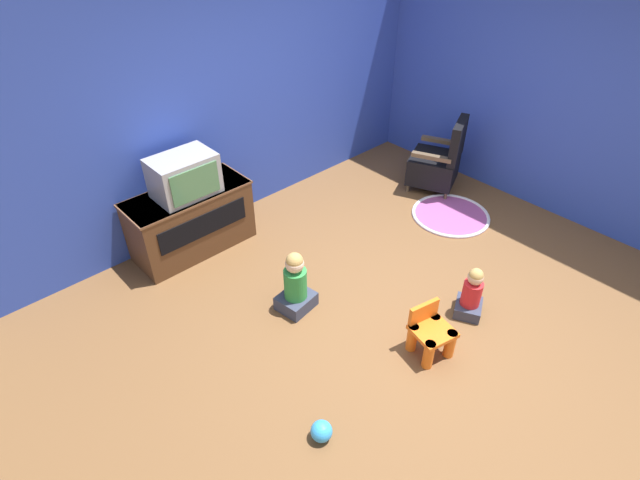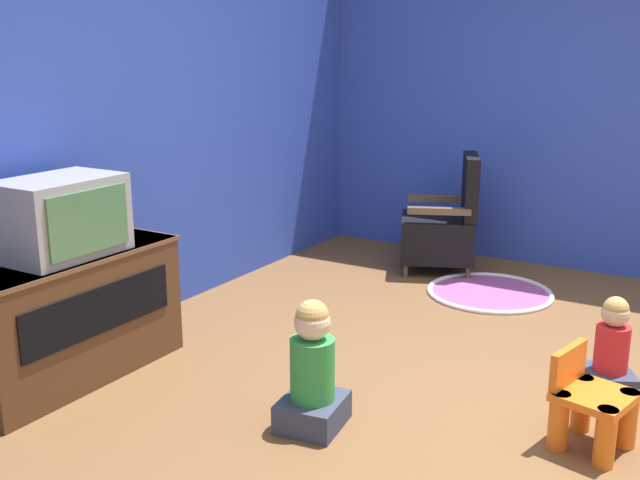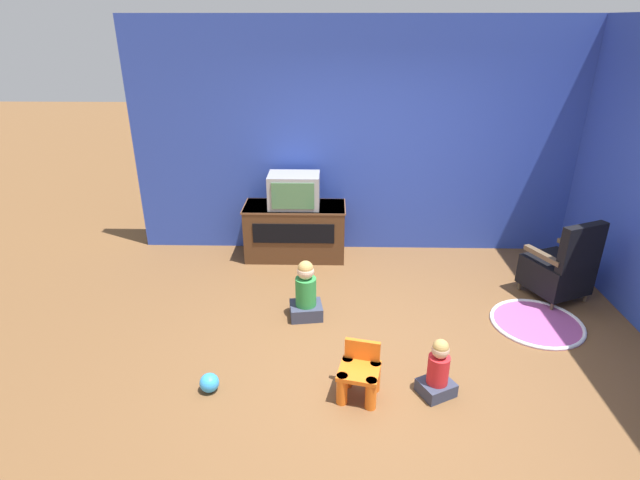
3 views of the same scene
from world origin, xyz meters
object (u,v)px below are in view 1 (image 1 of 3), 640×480
object	(u,v)px
black_armchair	(438,163)
toy_ball	(321,431)
child_watching_left	(471,295)
child_watching_center	(295,285)
tv_cabinet	(191,220)
television	(184,176)
yellow_kid_chair	(430,335)

from	to	relation	value
black_armchair	toy_ball	xyz separation A→B (m)	(-3.43, -1.58, -0.27)
child_watching_left	child_watching_center	distance (m)	1.58
tv_cabinet	child_watching_center	xyz separation A→B (m)	(0.21, -1.43, -0.08)
child_watching_center	toy_ball	size ratio (longest dim) A/B	3.96
child_watching_left	child_watching_center	xyz separation A→B (m)	(-1.11, 1.13, 0.05)
television	child_watching_center	world-z (taller)	television
yellow_kid_chair	toy_ball	bearing A→B (deg)	-168.06
television	child_watching_left	xyz separation A→B (m)	(1.32, -2.52, -0.67)
yellow_kid_chair	child_watching_center	world-z (taller)	child_watching_center
black_armchair	child_watching_center	world-z (taller)	black_armchair
tv_cabinet	child_watching_center	world-z (taller)	tv_cabinet
yellow_kid_chair	child_watching_center	size ratio (longest dim) A/B	0.70
tv_cabinet	yellow_kid_chair	size ratio (longest dim) A/B	2.84
tv_cabinet	toy_ball	bearing A→B (deg)	-101.61
black_armchair	yellow_kid_chair	bearing A→B (deg)	12.06
black_armchair	toy_ball	world-z (taller)	black_armchair
television	toy_ball	distance (m)	2.71
tv_cabinet	television	xyz separation A→B (m)	(-0.00, -0.03, 0.54)
television	yellow_kid_chair	distance (m)	2.73
yellow_kid_chair	toy_ball	xyz separation A→B (m)	(-1.22, 0.02, -0.11)
yellow_kid_chair	television	bearing A→B (deg)	117.88
child_watching_center	yellow_kid_chair	bearing A→B (deg)	-75.65
black_armchair	child_watching_left	bearing A→B (deg)	20.91
yellow_kid_chair	child_watching_left	size ratio (longest dim) A/B	0.86
black_armchair	toy_ball	size ratio (longest dim) A/B	5.85
yellow_kid_chair	child_watching_center	xyz separation A→B (m)	(-0.48, 1.16, 0.08)
child_watching_left	child_watching_center	bearing A→B (deg)	107.08
child_watching_center	toy_ball	xyz separation A→B (m)	(-0.73, -1.14, -0.19)
television	child_watching_center	bearing A→B (deg)	-81.62
child_watching_left	toy_ball	xyz separation A→B (m)	(-1.84, -0.01, -0.14)
child_watching_center	toy_ball	world-z (taller)	child_watching_center
toy_ball	child_watching_left	bearing A→B (deg)	0.32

